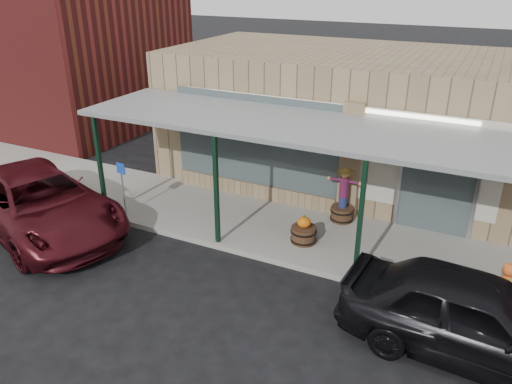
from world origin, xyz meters
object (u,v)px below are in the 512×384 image
at_px(barrel_pumpkin, 304,233).
at_px(car_maroon, 39,203).
at_px(handicap_sign, 122,181).
at_px(barrel_scarecrow, 343,203).
at_px(parked_sedan, 476,318).

bearing_deg(barrel_pumpkin, car_maroon, -161.21).
bearing_deg(car_maroon, handicap_sign, -25.60).
bearing_deg(car_maroon, barrel_pumpkin, -52.55).
bearing_deg(barrel_pumpkin, barrel_scarecrow, 71.94).
relative_size(barrel_scarecrow, parked_sedan, 0.32).
xyz_separation_m(barrel_scarecrow, car_maroon, (-7.23, -3.87, 0.13)).
height_order(barrel_pumpkin, handicap_sign, handicap_sign).
bearing_deg(barrel_scarecrow, barrel_pumpkin, -86.77).
bearing_deg(barrel_scarecrow, handicap_sign, -136.76).
height_order(barrel_scarecrow, parked_sedan, barrel_scarecrow).
xyz_separation_m(barrel_scarecrow, parked_sedan, (3.67, -3.88, 0.14)).
height_order(barrel_pumpkin, parked_sedan, parked_sedan).
bearing_deg(handicap_sign, barrel_scarecrow, 30.30).
bearing_deg(barrel_pumpkin, parked_sedan, -28.72).
height_order(handicap_sign, parked_sedan, handicap_sign).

